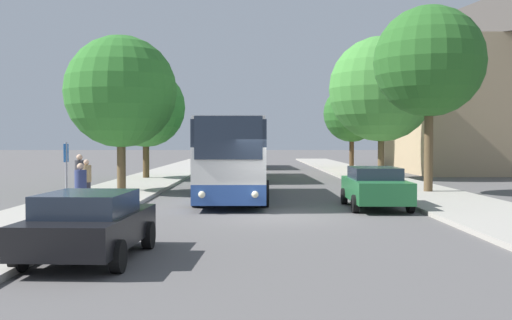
{
  "coord_description": "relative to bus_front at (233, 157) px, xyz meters",
  "views": [
    {
      "loc": [
        -0.7,
        -19.22,
        2.43
      ],
      "look_at": [
        -0.52,
        15.06,
        1.36
      ],
      "focal_mm": 42.0,
      "sensor_mm": 36.0,
      "label": 1
    }
  ],
  "objects": [
    {
      "name": "ground_plane",
      "position": [
        1.54,
        -5.96,
        -1.76
      ],
      "size": [
        300.0,
        300.0,
        0.0
      ],
      "primitive_type": "plane",
      "color": "#565454",
      "rests_on": "ground"
    },
    {
      "name": "sidewalk_right",
      "position": [
        8.54,
        -5.96,
        -1.69
      ],
      "size": [
        4.0,
        120.0,
        0.15
      ],
      "primitive_type": "cube",
      "color": "#A39E93",
      "rests_on": "ground_plane"
    },
    {
      "name": "parked_car_right_near",
      "position": [
        5.28,
        -3.56,
        -0.97
      ],
      "size": [
        2.14,
        4.59,
        1.49
      ],
      "rotation": [
        0.0,
        0.0,
        3.12
      ],
      "color": "#236B38",
      "rests_on": "ground_plane"
    },
    {
      "name": "sidewalk_left",
      "position": [
        -5.46,
        -5.96,
        -1.69
      ],
      "size": [
        4.0,
        120.0,
        0.15
      ],
      "primitive_type": "cube",
      "color": "#A39E93",
      "rests_on": "ground_plane"
    },
    {
      "name": "bus_middle",
      "position": [
        0.07,
        13.9,
        0.06
      ],
      "size": [
        2.99,
        11.93,
        3.41
      ],
      "rotation": [
        0.0,
        0.0,
        0.02
      ],
      "color": "silver",
      "rests_on": "ground_plane"
    },
    {
      "name": "tree_right_mid",
      "position": [
        9.08,
        13.2,
        4.01
      ],
      "size": [
        6.73,
        6.73,
        9.0
      ],
      "color": "brown",
      "rests_on": "sidewalk_right"
    },
    {
      "name": "tree_right_near",
      "position": [
        8.87,
        2.08,
        4.29
      ],
      "size": [
        5.04,
        5.04,
        8.44
      ],
      "color": "brown",
      "rests_on": "sidewalk_right"
    },
    {
      "name": "building_right_background",
      "position": [
        21.26,
        23.16,
        5.54
      ],
      "size": [
        17.2,
        15.91,
        14.6
      ],
      "color": "tan",
      "rests_on": "ground_plane"
    },
    {
      "name": "bus_front",
      "position": [
        0.0,
        0.0,
        0.0
      ],
      "size": [
        2.87,
        10.79,
        3.3
      ],
      "rotation": [
        0.0,
        0.0,
        0.01
      ],
      "color": "#2D519E",
      "rests_on": "ground_plane"
    },
    {
      "name": "pedestrian_waiting_near",
      "position": [
        -5.8,
        -2.24,
        -0.71
      ],
      "size": [
        0.36,
        0.36,
        1.78
      ],
      "rotation": [
        0.0,
        0.0,
        3.81
      ],
      "color": "#23232D",
      "rests_on": "sidewalk_left"
    },
    {
      "name": "pedestrian_waiting_far",
      "position": [
        -4.43,
        -6.89,
        -0.81
      ],
      "size": [
        0.36,
        0.36,
        1.61
      ],
      "rotation": [
        0.0,
        0.0,
        2.78
      ],
      "color": "#23232D",
      "rests_on": "sidewalk_left"
    },
    {
      "name": "tree_right_far",
      "position": [
        9.44,
        26.77,
        3.08
      ],
      "size": [
        4.94,
        4.94,
        7.17
      ],
      "color": "#47331E",
      "rests_on": "sidewalk_right"
    },
    {
      "name": "bus_rear",
      "position": [
        0.23,
        30.11,
        -0.04
      ],
      "size": [
        3.0,
        11.11,
        3.23
      ],
      "rotation": [
        0.0,
        0.0,
        0.03
      ],
      "color": "silver",
      "rests_on": "ground_plane"
    },
    {
      "name": "tree_left_far",
      "position": [
        -5.29,
        2.69,
        2.97
      ],
      "size": [
        5.2,
        5.2,
        7.19
      ],
      "color": "brown",
      "rests_on": "sidewalk_left"
    },
    {
      "name": "tree_left_near",
      "position": [
        -5.88,
        12.45,
        2.78
      ],
      "size": [
        4.96,
        4.96,
        6.89
      ],
      "color": "#513D23",
      "rests_on": "sidewalk_left"
    },
    {
      "name": "pedestrian_walking_back",
      "position": [
        -5.37,
        -2.88,
        -0.81
      ],
      "size": [
        0.36,
        0.36,
        1.6
      ],
      "rotation": [
        0.0,
        0.0,
        5.6
      ],
      "color": "#23232D",
      "rests_on": "sidewalk_left"
    },
    {
      "name": "parked_car_left_curb",
      "position": [
        -2.51,
        -12.96,
        -1.02
      ],
      "size": [
        2.21,
        4.13,
        1.39
      ],
      "rotation": [
        0.0,
        0.0,
        -0.05
      ],
      "color": "black",
      "rests_on": "ground_plane"
    },
    {
      "name": "bus_stop_sign",
      "position": [
        -5.31,
        -5.47,
        -0.21
      ],
      "size": [
        0.08,
        0.45,
        2.25
      ],
      "color": "gray",
      "rests_on": "sidewalk_left"
    }
  ]
}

